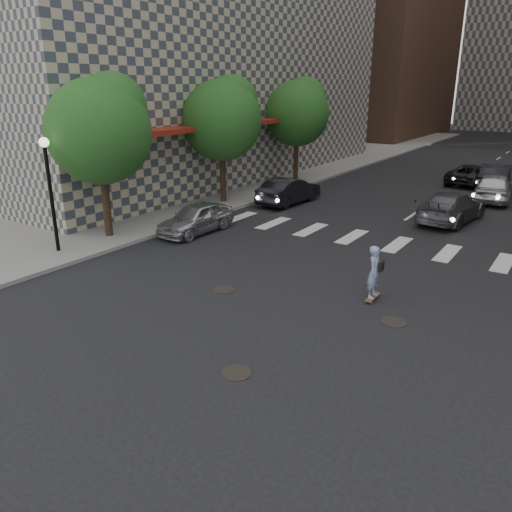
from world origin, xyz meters
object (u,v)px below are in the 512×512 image
Objects in this scene: silver_sedan at (196,218)px; tree_a at (102,126)px; skateboarder at (375,272)px; traffic_car_e at (495,176)px; traffic_car_a at (289,191)px; traffic_car_d at (493,187)px; lamppost at (49,179)px; traffic_car_c at (472,175)px; tree_b at (224,116)px; traffic_car_b at (451,207)px; tree_c at (299,110)px.

tree_a is at bearing -132.34° from silver_sedan.
skateboarder is 20.85m from traffic_car_e.
traffic_car_d is at bearing -139.60° from traffic_car_a.
tree_a reaches higher than traffic_car_e.
tree_a reaches higher than lamppost.
traffic_car_c is at bearing 64.75° from tree_a.
traffic_car_d is at bearing 36.15° from tree_b.
tree_b is (0.05, 10.64, 1.71)m from lamppost.
traffic_car_d is (12.13, 16.86, -3.85)m from tree_a.
traffic_car_e is (0.26, 10.00, 0.04)m from traffic_car_b.
tree_b is 7.13m from silver_sedan.
silver_sedan is 20.39m from traffic_car_e.
tree_a is at bearing -90.00° from tree_b.
traffic_car_a is 13.52m from traffic_car_c.
silver_sedan reaches higher than traffic_car_c.
tree_c is 12.76m from traffic_car_d.
tree_b reaches higher than skateboarder.
tree_b is 1.41× the size of traffic_car_c.
traffic_car_e is (11.56, 12.86, -3.89)m from tree_b.
tree_c is (0.05, 18.64, 1.71)m from lamppost.
traffic_car_c is (7.62, 18.73, -0.02)m from silver_sedan.
traffic_car_c is 1.57m from traffic_car_e.
traffic_car_d is (0.45, 16.85, -0.10)m from skateboarder.
silver_sedan is 20.22m from traffic_car_c.
traffic_car_a is at bearing 73.33° from tree_a.
lamppost reaches higher than silver_sedan.
traffic_car_d is at bearing 4.07° from tree_c.
skateboarder reaches higher than traffic_car_a.
traffic_car_b is at bearing 49.95° from lamppost.
skateboarder is 10.85m from traffic_car_b.
traffic_car_a is (2.95, -6.14, -3.93)m from tree_c.
tree_a is 16.16m from traffic_car_b.
lamppost is 17.78m from traffic_car_b.
tree_c reaches higher than traffic_car_d.
lamppost is at bearing 57.05° from traffic_car_b.
lamppost is 0.98× the size of traffic_car_a.
tree_c is at bearing -2.73° from traffic_car_d.
tree_b is at bearing 35.31° from traffic_car_a.
tree_c reaches higher than traffic_car_a.
lamppost is 26.14m from traffic_car_c.
tree_a is 1.00× the size of tree_c.
traffic_car_e is at bearing 63.72° from lamppost.
lamppost is 0.65× the size of tree_b.
traffic_car_c is (10.07, 5.35, -4.00)m from tree_c.
silver_sedan is (2.45, -5.38, -3.98)m from tree_b.
traffic_car_e is (9.11, 18.24, 0.09)m from silver_sedan.
tree_b is at bearing 145.12° from skateboarder.
tree_c is 20.15m from skateboarder.
tree_c is 3.86× the size of skateboarder.
lamppost is 3.14m from tree_a.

